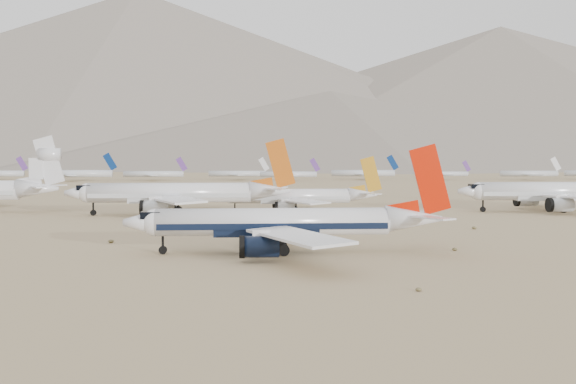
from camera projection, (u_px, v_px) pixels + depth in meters
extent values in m
plane|color=#917B54|center=(298.00, 254.00, 95.45)|extent=(7000.00, 7000.00, 0.00)
cylinder|color=white|center=(273.00, 222.00, 96.07)|extent=(34.80, 4.11, 4.11)
cube|color=black|center=(273.00, 225.00, 96.09)|extent=(34.10, 4.18, 0.93)
sphere|color=white|center=(156.00, 222.00, 94.92)|extent=(4.11, 4.11, 4.11)
cube|color=black|center=(151.00, 215.00, 94.82)|extent=(2.88, 2.67, 1.03)
cone|color=white|center=(414.00, 219.00, 97.47)|extent=(8.70, 4.11, 4.11)
cube|color=white|center=(297.00, 236.00, 84.12)|extent=(13.44, 21.18, 0.64)
cube|color=white|center=(433.00, 218.00, 93.56)|extent=(5.52, 7.22, 0.25)
cylinder|color=black|center=(261.00, 247.00, 87.55)|extent=(4.83, 2.96, 2.96)
cube|color=white|center=(286.00, 219.00, 108.45)|extent=(13.44, 21.18, 0.64)
cube|color=white|center=(418.00, 213.00, 101.54)|extent=(5.52, 7.22, 0.25)
cylinder|color=black|center=(259.00, 232.00, 104.60)|extent=(4.83, 2.96, 2.96)
cube|color=red|center=(430.00, 179.00, 97.31)|extent=(6.60, 0.33, 10.87)
cylinder|color=black|center=(163.00, 250.00, 95.21)|extent=(1.23, 0.51, 1.23)
cylinder|color=black|center=(284.00, 250.00, 93.50)|extent=(1.73, 1.03, 1.73)
cylinder|color=black|center=(281.00, 245.00, 99.23)|extent=(1.73, 1.03, 1.73)
cylinder|color=white|center=(551.00, 191.00, 171.00)|extent=(39.74, 4.82, 4.82)
cube|color=silver|center=(551.00, 193.00, 171.04)|extent=(38.95, 4.89, 1.08)
sphere|color=white|center=(479.00, 191.00, 169.70)|extent=(4.82, 4.82, 4.82)
cube|color=black|center=(476.00, 186.00, 169.58)|extent=(3.37, 3.13, 1.20)
cylinder|color=silver|center=(561.00, 205.00, 161.22)|extent=(5.52, 3.47, 3.47)
cube|color=white|center=(539.00, 191.00, 185.20)|extent=(15.35, 24.19, 0.75)
cylinder|color=silver|center=(527.00, 200.00, 180.81)|extent=(5.52, 3.47, 3.47)
cylinder|color=black|center=(483.00, 209.00, 170.03)|extent=(1.45, 0.60, 1.45)
cylinder|color=black|center=(563.00, 209.00, 167.99)|extent=(2.02, 1.20, 2.02)
cylinder|color=black|center=(551.00, 207.00, 174.71)|extent=(2.02, 1.20, 2.02)
cylinder|color=white|center=(290.00, 196.00, 168.46)|extent=(31.09, 3.78, 3.78)
cube|color=silver|center=(290.00, 198.00, 168.48)|extent=(30.47, 3.83, 0.85)
sphere|color=white|center=(231.00, 196.00, 167.44)|extent=(3.78, 3.78, 3.78)
cube|color=black|center=(229.00, 192.00, 167.35)|extent=(2.64, 2.46, 0.94)
cone|color=white|center=(363.00, 195.00, 169.71)|extent=(7.77, 3.78, 3.78)
cube|color=white|center=(303.00, 201.00, 157.73)|extent=(12.01, 18.92, 0.58)
cube|color=white|center=(371.00, 194.00, 166.21)|extent=(4.93, 6.45, 0.23)
cylinder|color=silver|center=(286.00, 207.00, 160.81)|extent=(4.32, 2.72, 2.72)
cube|color=white|center=(296.00, 196.00, 179.57)|extent=(12.01, 18.92, 0.58)
cube|color=white|center=(366.00, 192.00, 173.36)|extent=(4.93, 6.45, 0.23)
cylinder|color=silver|center=(282.00, 203.00, 176.14)|extent=(4.32, 2.72, 2.72)
cube|color=#C4861D|center=(371.00, 174.00, 169.57)|extent=(5.89, 0.30, 9.71)
cylinder|color=black|center=(235.00, 211.00, 167.70)|extent=(1.13, 0.47, 1.13)
cylinder|color=black|center=(296.00, 210.00, 166.10)|extent=(1.59, 0.94, 1.59)
cylinder|color=black|center=(295.00, 209.00, 171.37)|extent=(1.59, 0.94, 1.59)
cylinder|color=white|center=(170.00, 193.00, 160.20)|extent=(40.30, 4.93, 4.93)
cube|color=silver|center=(170.00, 195.00, 160.23)|extent=(39.50, 5.00, 1.11)
sphere|color=white|center=(88.00, 193.00, 158.87)|extent=(4.93, 4.93, 4.93)
cube|color=black|center=(85.00, 187.00, 158.75)|extent=(3.45, 3.20, 1.23)
cone|color=white|center=(269.00, 191.00, 161.82)|extent=(10.08, 4.93, 4.93)
cube|color=white|center=(176.00, 200.00, 146.28)|extent=(15.56, 24.53, 0.76)
cube|color=white|center=(278.00, 189.00, 157.27)|extent=(6.40, 8.36, 0.30)
cylinder|color=silver|center=(155.00, 208.00, 150.26)|extent=(5.60, 3.55, 3.55)
cube|color=white|center=(188.00, 193.00, 174.61)|extent=(15.56, 24.53, 0.76)
cube|color=white|center=(276.00, 188.00, 166.55)|extent=(6.40, 8.36, 0.30)
cylinder|color=silver|center=(166.00, 202.00, 170.16)|extent=(5.60, 3.55, 3.55)
cube|color=#C15712|center=(280.00, 163.00, 161.64)|extent=(7.64, 0.39, 12.59)
cylinder|color=black|center=(93.00, 213.00, 159.21)|extent=(1.48, 0.62, 1.48)
cylinder|color=black|center=(175.00, 212.00, 157.11)|extent=(2.07, 1.23, 2.07)
cylinder|color=black|center=(178.00, 210.00, 163.99)|extent=(2.07, 1.23, 2.07)
cone|color=white|center=(38.00, 189.00, 168.88)|extent=(10.67, 5.11, 5.11)
cube|color=white|center=(40.00, 187.00, 164.08)|extent=(6.77, 8.86, 0.31)
cube|color=white|center=(52.00, 185.00, 173.88)|extent=(6.77, 8.86, 0.31)
cube|color=white|center=(49.00, 161.00, 168.69)|extent=(8.09, 0.41, 13.33)
cylinder|color=white|center=(50.00, 154.00, 168.62)|extent=(5.34, 3.31, 3.31)
cube|color=#61368D|center=(22.00, 163.00, 418.52)|extent=(7.84, 0.39, 9.87)
cylinder|color=silver|center=(76.00, 174.00, 403.93)|extent=(45.55, 4.50, 4.50)
cube|color=navy|center=(110.00, 162.00, 404.94)|extent=(9.07, 0.45, 11.42)
cube|color=silver|center=(71.00, 175.00, 392.22)|extent=(12.00, 20.97, 0.45)
cube|color=silver|center=(80.00, 174.00, 415.72)|extent=(12.00, 20.97, 0.45)
cylinder|color=silver|center=(154.00, 174.00, 410.40)|extent=(37.96, 3.75, 3.75)
cube|color=#61368D|center=(182.00, 164.00, 411.24)|extent=(7.56, 0.38, 9.52)
cube|color=silver|center=(151.00, 175.00, 400.64)|extent=(10.00, 17.48, 0.38)
cube|color=silver|center=(156.00, 174.00, 420.22)|extent=(10.00, 17.48, 0.38)
cylinder|color=silver|center=(237.00, 174.00, 421.42)|extent=(37.35, 3.69, 3.69)
cube|color=white|center=(264.00, 164.00, 422.25)|extent=(7.44, 0.37, 9.37)
cube|color=silver|center=(237.00, 175.00, 411.82)|extent=(9.84, 17.19, 0.37)
cube|color=silver|center=(237.00, 174.00, 431.08)|extent=(9.84, 17.19, 0.37)
cylinder|color=silver|center=(288.00, 174.00, 406.89)|extent=(35.90, 3.55, 3.55)
cube|color=#61368D|center=(315.00, 165.00, 407.69)|extent=(7.15, 0.35, 9.00)
cube|color=silver|center=(289.00, 175.00, 397.66)|extent=(9.46, 16.52, 0.35)
cube|color=silver|center=(287.00, 175.00, 416.18)|extent=(9.46, 16.52, 0.35)
cylinder|color=silver|center=(363.00, 173.00, 425.51)|extent=(42.12, 4.16, 4.16)
cube|color=navy|center=(393.00, 163.00, 426.45)|extent=(8.39, 0.42, 10.57)
cube|color=silver|center=(366.00, 174.00, 414.68)|extent=(11.10, 19.39, 0.42)
cube|color=silver|center=(360.00, 174.00, 436.41)|extent=(11.10, 19.39, 0.42)
cylinder|color=silver|center=(445.00, 174.00, 428.95)|extent=(31.21, 3.08, 3.08)
cube|color=#61368D|center=(467.00, 166.00, 429.65)|extent=(6.21, 0.31, 7.83)
cube|color=silver|center=(449.00, 175.00, 420.93)|extent=(8.22, 14.36, 0.31)
cube|color=silver|center=(441.00, 174.00, 437.03)|extent=(8.22, 14.36, 0.31)
cylinder|color=silver|center=(529.00, 174.00, 421.13)|extent=(38.20, 3.78, 3.78)
cube|color=white|center=(556.00, 164.00, 421.98)|extent=(7.61, 0.38, 9.58)
cube|color=silver|center=(536.00, 175.00, 411.31)|extent=(10.06, 17.59, 0.38)
cube|color=silver|center=(522.00, 174.00, 431.02)|extent=(10.06, 17.59, 0.38)
cone|color=slate|center=(138.00, 77.00, 1747.43)|extent=(2444.00, 2444.00, 470.00)
cone|color=slate|center=(330.00, 115.00, 1577.08)|extent=(1824.00, 1824.00, 240.00)
cone|color=slate|center=(500.00, 95.00, 1785.67)|extent=(2356.00, 2356.00, 380.00)
cone|color=slate|center=(330.00, 129.00, 1197.76)|extent=(1260.00, 1260.00, 140.00)
ellipsoid|color=brown|center=(111.00, 241.00, 107.78)|extent=(0.98, 0.98, 0.54)
ellipsoid|color=brown|center=(419.00, 289.00, 68.54)|extent=(0.70, 0.70, 0.39)
ellipsoid|color=brown|center=(455.00, 249.00, 98.63)|extent=(0.84, 0.84, 0.46)
ellipsoid|color=brown|center=(474.00, 228.00, 128.73)|extent=(0.98, 0.98, 0.54)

